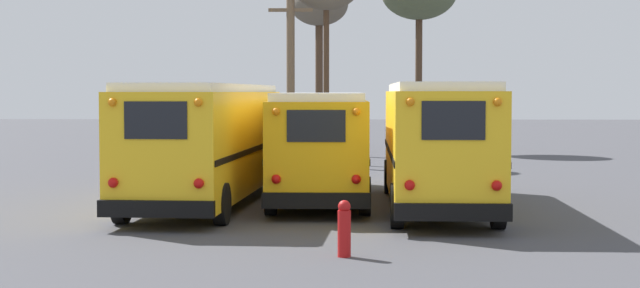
# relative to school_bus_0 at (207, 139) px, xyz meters

# --- Properties ---
(ground_plane) EXTENTS (160.00, 160.00, 0.00)m
(ground_plane) POSITION_rel_school_bus_0_xyz_m (2.99, 0.20, -1.73)
(ground_plane) COLOR #424247
(school_bus_0) EXTENTS (3.09, 11.00, 3.19)m
(school_bus_0) POSITION_rel_school_bus_0_xyz_m (0.00, 0.00, 0.00)
(school_bus_0) COLOR yellow
(school_bus_0) RESTS_ON ground
(school_bus_1) EXTENTS (2.61, 9.59, 2.96)m
(school_bus_1) POSITION_rel_school_bus_0_xyz_m (2.99, 1.07, -0.12)
(school_bus_1) COLOR #EAAA0F
(school_bus_1) RESTS_ON ground
(school_bus_2) EXTENTS (2.59, 10.13, 3.20)m
(school_bus_2) POSITION_rel_school_bus_0_xyz_m (5.98, -0.86, 0.01)
(school_bus_2) COLOR yellow
(school_bus_2) RESTS_ON ground
(utility_pole) EXTENTS (1.80, 0.34, 7.17)m
(utility_pole) POSITION_rel_school_bus_0_xyz_m (1.32, 14.11, 1.97)
(utility_pole) COLOR brown
(utility_pole) RESTS_ON ground
(bare_tree_1) EXTENTS (2.75, 2.75, 8.17)m
(bare_tree_1) POSITION_rel_school_bus_0_xyz_m (2.25, 20.68, 5.22)
(bare_tree_1) COLOR #473323
(bare_tree_1) RESTS_ON ground
(fire_hydrant) EXTENTS (0.24, 0.24, 1.03)m
(fire_hydrant) POSITION_rel_school_bus_0_xyz_m (3.71, -8.25, -1.21)
(fire_hydrant) COLOR #B21414
(fire_hydrant) RESTS_ON ground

